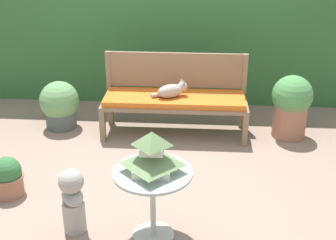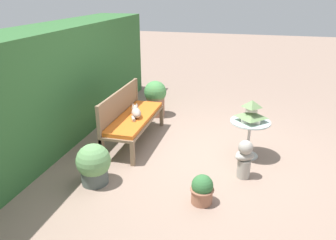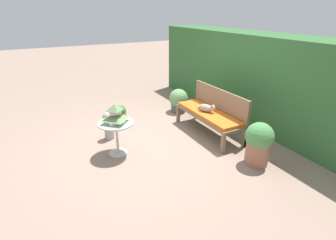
% 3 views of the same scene
% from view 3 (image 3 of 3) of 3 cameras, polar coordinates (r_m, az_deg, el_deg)
% --- Properties ---
extents(ground, '(30.00, 30.00, 0.00)m').
position_cam_3_polar(ground, '(5.04, -3.86, -4.61)').
color(ground, gray).
extents(foliage_hedge_back, '(6.40, 0.98, 1.87)m').
position_cam_3_polar(foliage_hedge_back, '(6.14, 18.71, 8.67)').
color(foliage_hedge_back, '#336633').
rests_on(foliage_hedge_back, ground).
extents(garden_bench, '(1.62, 0.55, 0.47)m').
position_cam_3_polar(garden_bench, '(5.25, 8.84, 1.12)').
color(garden_bench, '#7F664C').
rests_on(garden_bench, ground).
extents(bench_backrest, '(1.62, 0.06, 0.89)m').
position_cam_3_polar(bench_backrest, '(5.31, 11.21, 3.96)').
color(bench_backrest, '#7F664C').
rests_on(bench_backrest, ground).
extents(cat, '(0.41, 0.27, 0.19)m').
position_cam_3_polar(cat, '(5.20, 8.43, 2.64)').
color(cat, '#A89989').
rests_on(cat, garden_bench).
extents(patio_table, '(0.60, 0.60, 0.59)m').
position_cam_3_polar(patio_table, '(4.50, -11.16, -2.04)').
color(patio_table, '#B7B7B2').
rests_on(patio_table, ground).
extents(pagoda_birdhouse, '(0.37, 0.37, 0.33)m').
position_cam_3_polar(pagoda_birdhouse, '(4.39, -11.42, 1.12)').
color(pagoda_birdhouse, beige).
rests_on(pagoda_birdhouse, patio_table).
extents(garden_bust, '(0.28, 0.32, 0.55)m').
position_cam_3_polar(garden_bust, '(5.14, -12.79, -0.97)').
color(garden_bust, '#A39E93').
rests_on(garden_bust, ground).
extents(potted_plant_table_near, '(0.45, 0.45, 0.72)m').
position_cam_3_polar(potted_plant_table_near, '(4.40, 19.11, -4.65)').
color(potted_plant_table_near, '#9E664C').
rests_on(potted_plant_table_near, ground).
extents(potted_plant_bench_right, '(0.29, 0.29, 0.37)m').
position_cam_3_polar(potted_plant_bench_right, '(5.93, -10.33, 1.40)').
color(potted_plant_bench_right, '#9E664C').
rests_on(potted_plant_bench_right, ground).
extents(potted_plant_hedge_corner, '(0.46, 0.46, 0.56)m').
position_cam_3_polar(potted_plant_hedge_corner, '(6.39, 2.30, 4.28)').
color(potted_plant_hedge_corner, '#4C5651').
rests_on(potted_plant_hedge_corner, ground).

